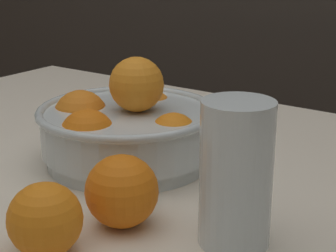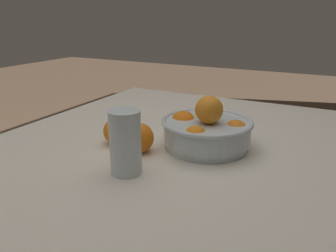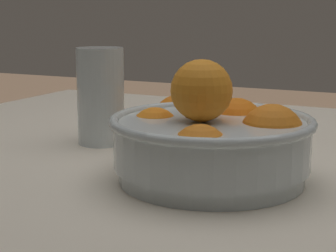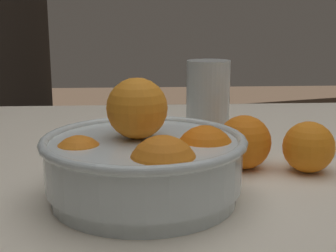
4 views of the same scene
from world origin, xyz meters
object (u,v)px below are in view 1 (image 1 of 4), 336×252
Objects in this scene: fruit_bowl at (126,128)px; orange_loose_front at (45,220)px; juice_glass at (236,181)px; orange_loose_near_bowl at (122,191)px.

fruit_bowl is 0.26m from orange_loose_front.
fruit_bowl is at bearing 111.26° from orange_loose_front.
juice_glass reaches higher than orange_loose_front.
fruit_bowl is 0.19m from orange_loose_near_bowl.
fruit_bowl is 0.26m from juice_glass.
juice_glass reaches higher than orange_loose_near_bowl.
fruit_bowl is at bearing 154.74° from juice_glass.
orange_loose_near_bowl is (-0.12, -0.04, -0.03)m from juice_glass.
fruit_bowl is at bearing 127.95° from orange_loose_near_bowl.
juice_glass is 0.20m from orange_loose_front.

